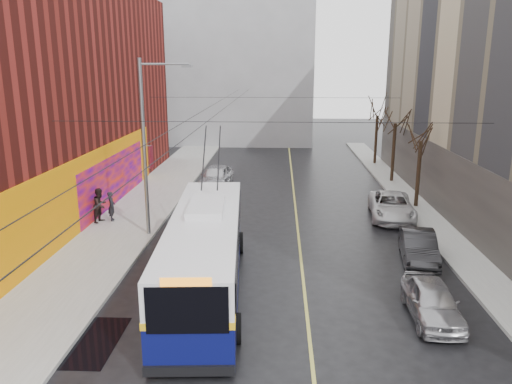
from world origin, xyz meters
TOP-DOWN VIEW (x-y plane):
  - ground at (0.00, 0.00)m, footprint 140.00×140.00m
  - sidewalk_left at (-8.00, 12.00)m, footprint 4.00×60.00m
  - sidewalk_right at (9.00, 12.00)m, footprint 2.00×60.00m
  - lane_line at (1.50, 14.00)m, footprint 0.12×50.00m
  - building_far at (-6.00, 44.99)m, footprint 20.50×12.10m
  - streetlight_pole at (-6.14, 10.00)m, footprint 2.65×0.60m
  - catenary_wires at (-2.54, 14.77)m, footprint 18.00×60.00m
  - tree_near at (9.00, 16.00)m, footprint 3.20×3.20m
  - tree_mid at (9.00, 23.00)m, footprint 3.20×3.20m
  - tree_far at (9.00, 30.00)m, footprint 3.20×3.20m
  - puddle at (-5.75, -0.24)m, footprint 2.14×3.17m
  - pigeons_flying at (-2.30, 10.03)m, footprint 3.09×1.96m
  - trolleybus at (-2.40, 3.82)m, footprint 3.45×12.33m
  - parked_car_a at (5.83, 1.85)m, footprint 1.64×3.94m
  - parked_car_b at (6.80, 7.24)m, footprint 1.97×4.26m
  - parked_car_c at (7.00, 13.81)m, footprint 2.91×5.41m
  - following_car at (-4.11, 20.72)m, footprint 2.46×4.97m
  - pedestrian_a at (-8.91, 12.11)m, footprint 0.56×0.70m
  - pedestrian_b at (-9.46, 11.84)m, footprint 0.96×1.10m

SIDE VIEW (x-z plane):
  - ground at x=0.00m, z-range 0.00..0.00m
  - lane_line at x=1.50m, z-range 0.00..0.01m
  - puddle at x=-5.75m, z-range 0.00..0.01m
  - sidewalk_left at x=-8.00m, z-range 0.00..0.15m
  - sidewalk_right at x=9.00m, z-range 0.00..0.15m
  - parked_car_a at x=5.83m, z-range 0.00..1.33m
  - parked_car_b at x=6.80m, z-range 0.00..1.35m
  - parked_car_c at x=7.00m, z-range 0.00..1.44m
  - following_car at x=-4.11m, z-range 0.00..1.63m
  - pedestrian_a at x=-8.91m, z-range 0.15..1.82m
  - pedestrian_b at x=-9.46m, z-range 0.15..2.07m
  - trolleybus at x=-2.40m, z-range -1.28..4.50m
  - streetlight_pole at x=-6.14m, z-range 0.35..9.35m
  - tree_near at x=9.00m, z-range 1.78..8.18m
  - tree_far at x=9.00m, z-range 1.86..8.43m
  - tree_mid at x=9.00m, z-range 1.91..8.59m
  - catenary_wires at x=-2.54m, z-range 6.13..6.36m
  - pigeons_flying at x=-2.30m, z-range 5.77..7.98m
  - building_far at x=-6.00m, z-range 0.02..18.02m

